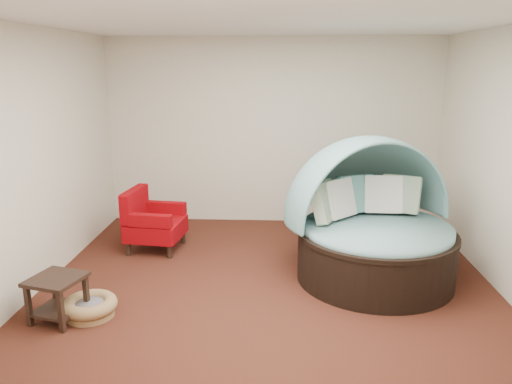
{
  "coord_description": "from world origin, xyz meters",
  "views": [
    {
      "loc": [
        0.1,
        -5.03,
        2.4
      ],
      "look_at": [
        -0.16,
        0.6,
        0.95
      ],
      "focal_mm": 35.0,
      "sensor_mm": 36.0,
      "label": 1
    }
  ],
  "objects_px": {
    "canopy_daybed": "(372,214)",
    "red_armchair": "(152,222)",
    "pet_basket": "(90,307)",
    "side_table": "(57,293)"
  },
  "relations": [
    {
      "from": "side_table",
      "to": "red_armchair",
      "type": "bearing_deg",
      "value": 77.54
    },
    {
      "from": "canopy_daybed",
      "to": "pet_basket",
      "type": "distance_m",
      "value": 3.17
    },
    {
      "from": "canopy_daybed",
      "to": "red_armchair",
      "type": "bearing_deg",
      "value": 143.2
    },
    {
      "from": "canopy_daybed",
      "to": "red_armchair",
      "type": "distance_m",
      "value": 2.86
    },
    {
      "from": "pet_basket",
      "to": "side_table",
      "type": "relative_size",
      "value": 1.18
    },
    {
      "from": "pet_basket",
      "to": "side_table",
      "type": "xyz_separation_m",
      "value": [
        -0.27,
        -0.09,
        0.19
      ]
    },
    {
      "from": "canopy_daybed",
      "to": "pet_basket",
      "type": "relative_size",
      "value": 3.5
    },
    {
      "from": "canopy_daybed",
      "to": "red_armchair",
      "type": "relative_size",
      "value": 2.87
    },
    {
      "from": "pet_basket",
      "to": "side_table",
      "type": "distance_m",
      "value": 0.34
    },
    {
      "from": "canopy_daybed",
      "to": "pet_basket",
      "type": "bearing_deg",
      "value": 179.15
    }
  ]
}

